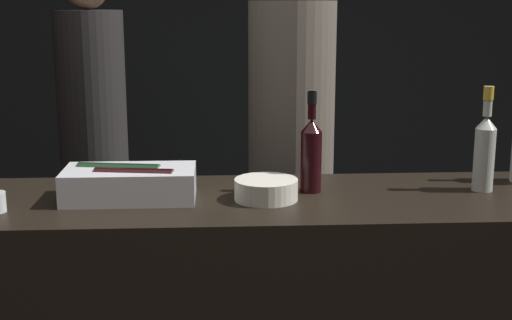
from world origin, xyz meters
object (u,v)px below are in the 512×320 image
(person_in_hoodie, at_px, (291,147))
(person_blond_tee, at_px, (93,128))
(red_wine_bottle_black_foil, at_px, (311,152))
(rose_wine_bottle, at_px, (485,148))
(ice_bin_with_bottles, at_px, (129,182))
(bowl_white, at_px, (266,189))

(person_in_hoodie, bearing_deg, person_blond_tee, -162.61)
(person_blond_tee, bearing_deg, red_wine_bottle_black_foil, -141.86)
(rose_wine_bottle, relative_size, red_wine_bottle_black_foil, 1.05)
(rose_wine_bottle, distance_m, red_wine_bottle_black_foil, 0.59)
(ice_bin_with_bottles, distance_m, person_in_hoodie, 0.89)
(bowl_white, xyz_separation_m, rose_wine_bottle, (0.75, 0.07, 0.11))
(bowl_white, distance_m, person_blond_tee, 1.55)
(bowl_white, bearing_deg, red_wine_bottle_black_foil, 30.33)
(bowl_white, height_order, red_wine_bottle_black_foil, red_wine_bottle_black_foil)
(rose_wine_bottle, relative_size, person_blond_tee, 0.20)
(ice_bin_with_bottles, distance_m, red_wine_bottle_black_foil, 0.62)
(bowl_white, relative_size, red_wine_bottle_black_foil, 0.61)
(ice_bin_with_bottles, relative_size, person_blond_tee, 0.24)
(person_in_hoodie, distance_m, person_blond_tee, 1.14)
(rose_wine_bottle, height_order, red_wine_bottle_black_foil, rose_wine_bottle)
(rose_wine_bottle, bearing_deg, person_blond_tee, 140.53)
(rose_wine_bottle, relative_size, person_in_hoodie, 0.19)
(red_wine_bottle_black_foil, bearing_deg, bowl_white, -149.67)
(red_wine_bottle_black_foil, height_order, person_in_hoodie, person_in_hoodie)
(bowl_white, bearing_deg, ice_bin_with_bottles, 176.14)
(rose_wine_bottle, height_order, person_blond_tee, person_blond_tee)
(red_wine_bottle_black_foil, relative_size, person_in_hoodie, 0.19)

